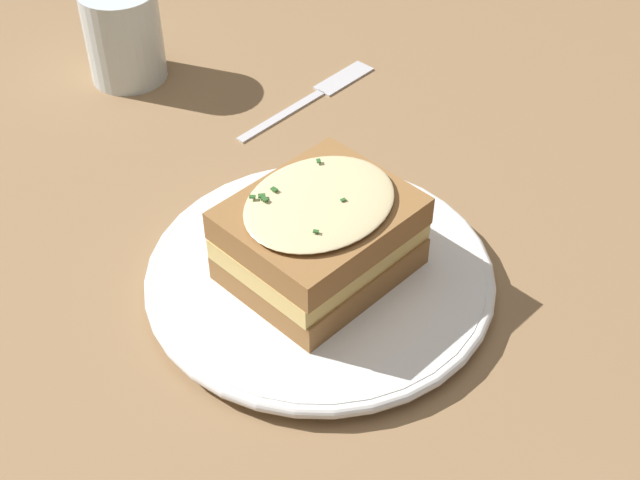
{
  "coord_description": "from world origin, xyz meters",
  "views": [
    {
      "loc": [
        -0.48,
        0.15,
        0.48
      ],
      "look_at": [
        -0.02,
        0.02,
        0.05
      ],
      "focal_mm": 50.0,
      "sensor_mm": 36.0,
      "label": 1
    }
  ],
  "objects_px": {
    "dinner_plate": "(320,276)",
    "sandwich": "(320,236)",
    "water_glass": "(124,35)",
    "fork": "(321,91)"
  },
  "relations": [
    {
      "from": "water_glass",
      "to": "fork",
      "type": "relative_size",
      "value": 0.58
    },
    {
      "from": "dinner_plate",
      "to": "water_glass",
      "type": "distance_m",
      "value": 0.35
    },
    {
      "from": "sandwich",
      "to": "water_glass",
      "type": "distance_m",
      "value": 0.35
    },
    {
      "from": "dinner_plate",
      "to": "sandwich",
      "type": "distance_m",
      "value": 0.04
    },
    {
      "from": "dinner_plate",
      "to": "water_glass",
      "type": "bearing_deg",
      "value": 17.75
    },
    {
      "from": "sandwich",
      "to": "fork",
      "type": "distance_m",
      "value": 0.27
    },
    {
      "from": "fork",
      "to": "dinner_plate",
      "type": "bearing_deg",
      "value": -47.23
    },
    {
      "from": "dinner_plate",
      "to": "fork",
      "type": "distance_m",
      "value": 0.26
    },
    {
      "from": "dinner_plate",
      "to": "fork",
      "type": "relative_size",
      "value": 1.66
    },
    {
      "from": "fork",
      "to": "sandwich",
      "type": "bearing_deg",
      "value": -47.24
    }
  ]
}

